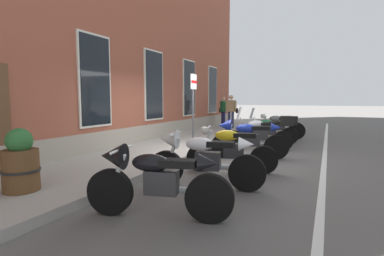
{
  "coord_description": "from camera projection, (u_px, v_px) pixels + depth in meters",
  "views": [
    {
      "loc": [
        -7.8,
        -3.25,
        1.61
      ],
      "look_at": [
        -1.39,
        -0.3,
        0.92
      ],
      "focal_mm": 27.76,
      "sensor_mm": 36.0,
      "label": 1
    }
  ],
  "objects": [
    {
      "name": "ground_plane",
      "position": [
        203.0,
        155.0,
        8.56
      ],
      "size": [
        140.0,
        140.0,
        0.0
      ],
      "primitive_type": "plane",
      "color": "#565451"
    },
    {
      "name": "sidewalk",
      "position": [
        164.0,
        149.0,
        9.09
      ],
      "size": [
        26.97,
        2.59,
        0.16
      ],
      "primitive_type": "cube",
      "color": "gray",
      "rests_on": "ground_plane"
    },
    {
      "name": "lane_stripe",
      "position": [
        324.0,
        165.0,
        7.22
      ],
      "size": [
        26.97,
        0.12,
        0.01
      ],
      "primitive_type": "cube",
      "color": "silver",
      "rests_on": "ground_plane"
    },
    {
      "name": "motorcycle_black_sport",
      "position": [
        153.0,
        178.0,
        3.97
      ],
      "size": [
        0.73,
        2.01,
        1.01
      ],
      "color": "black",
      "rests_on": "ground_plane"
    },
    {
      "name": "motorcycle_white_sport",
      "position": [
        201.0,
        157.0,
        5.34
      ],
      "size": [
        0.67,
        2.13,
        1.05
      ],
      "color": "black",
      "rests_on": "ground_plane"
    },
    {
      "name": "motorcycle_yellow_naked",
      "position": [
        230.0,
        150.0,
        6.5
      ],
      "size": [
        0.73,
        1.96,
        1.01
      ],
      "color": "black",
      "rests_on": "ground_plane"
    },
    {
      "name": "motorcycle_blue_sport",
      "position": [
        246.0,
        137.0,
        7.98
      ],
      "size": [
        0.85,
        2.01,
        1.07
      ],
      "color": "black",
      "rests_on": "ground_plane"
    },
    {
      "name": "motorcycle_silver_touring",
      "position": [
        263.0,
        132.0,
        9.29
      ],
      "size": [
        1.0,
        2.02,
        1.37
      ],
      "color": "black",
      "rests_on": "ground_plane"
    },
    {
      "name": "motorcycle_green_touring",
      "position": [
        272.0,
        129.0,
        10.71
      ],
      "size": [
        0.63,
        2.06,
        1.29
      ],
      "color": "black",
      "rests_on": "ground_plane"
    },
    {
      "name": "motorcycle_grey_naked",
      "position": [
        278.0,
        126.0,
        12.08
      ],
      "size": [
        0.63,
        2.11,
        1.0
      ],
      "color": "black",
      "rests_on": "ground_plane"
    },
    {
      "name": "pedestrian_tan_coat",
      "position": [
        231.0,
        109.0,
        14.92
      ],
      "size": [
        0.26,
        0.66,
        1.65
      ],
      "color": "#2D3351",
      "rests_on": "sidewalk"
    },
    {
      "name": "pedestrian_striped_shirt",
      "position": [
        223.0,
        110.0,
        15.98
      ],
      "size": [
        0.51,
        0.53,
        1.57
      ],
      "color": "#1E1E4C",
      "rests_on": "sidewalk"
    },
    {
      "name": "parking_sign",
      "position": [
        193.0,
        99.0,
        8.9
      ],
      "size": [
        0.36,
        0.07,
        2.21
      ],
      "color": "#4C4C51",
      "rests_on": "sidewalk"
    },
    {
      "name": "barrel_planter",
      "position": [
        20.0,
        163.0,
        4.67
      ],
      "size": [
        0.58,
        0.58,
        1.0
      ],
      "color": "brown",
      "rests_on": "sidewalk"
    }
  ]
}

